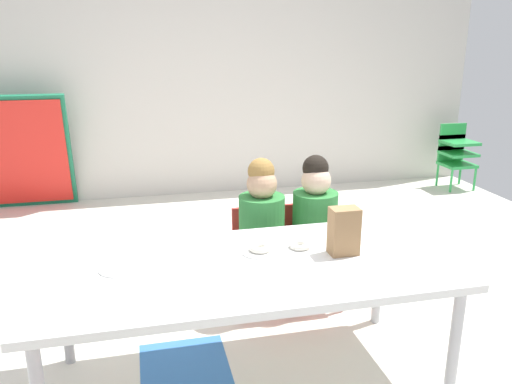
{
  "coord_description": "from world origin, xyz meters",
  "views": [
    {
      "loc": [
        -0.61,
        -2.68,
        1.56
      ],
      "look_at": [
        -0.07,
        -0.41,
        0.86
      ],
      "focal_mm": 36.09,
      "sensor_mm": 36.0,
      "label": 1
    }
  ],
  "objects_px": {
    "seated_child_near_camera": "(261,222)",
    "seated_child_middle_seat": "(314,218)",
    "craft_table": "(246,274)",
    "donut_powdered_loose": "(300,245)",
    "donut_powdered_on_plate": "(260,247)",
    "kid_chair_green_stack": "(456,151)",
    "paper_bag_brown": "(344,231)",
    "folded_activity_table": "(20,153)",
    "paper_plate_near_edge": "(260,251)",
    "paper_plate_center_table": "(120,268)"
  },
  "relations": [
    {
      "from": "seated_child_near_camera",
      "to": "paper_plate_center_table",
      "type": "distance_m",
      "value": 0.96
    },
    {
      "from": "paper_plate_near_edge",
      "to": "paper_plate_center_table",
      "type": "xyz_separation_m",
      "value": [
        -0.63,
        -0.04,
        0.0
      ]
    },
    {
      "from": "seated_child_middle_seat",
      "to": "donut_powdered_on_plate",
      "type": "relative_size",
      "value": 8.77
    },
    {
      "from": "seated_child_middle_seat",
      "to": "donut_powdered_loose",
      "type": "bearing_deg",
      "value": -116.4
    },
    {
      "from": "donut_powdered_on_plate",
      "to": "donut_powdered_loose",
      "type": "relative_size",
      "value": 1.01
    },
    {
      "from": "craft_table",
      "to": "paper_plate_near_edge",
      "type": "relative_size",
      "value": 10.09
    },
    {
      "from": "paper_plate_near_edge",
      "to": "donut_powdered_loose",
      "type": "distance_m",
      "value": 0.19
    },
    {
      "from": "craft_table",
      "to": "seated_child_middle_seat",
      "type": "xyz_separation_m",
      "value": [
        0.55,
        0.65,
        -0.01
      ]
    },
    {
      "from": "seated_child_near_camera",
      "to": "donut_powdered_loose",
      "type": "bearing_deg",
      "value": -83.85
    },
    {
      "from": "seated_child_near_camera",
      "to": "seated_child_middle_seat",
      "type": "distance_m",
      "value": 0.32
    },
    {
      "from": "folded_activity_table",
      "to": "paper_plate_center_table",
      "type": "distance_m",
      "value": 3.07
    },
    {
      "from": "seated_child_middle_seat",
      "to": "paper_plate_near_edge",
      "type": "relative_size",
      "value": 5.1
    },
    {
      "from": "folded_activity_table",
      "to": "paper_plate_near_edge",
      "type": "bearing_deg",
      "value": -61.28
    },
    {
      "from": "paper_plate_center_table",
      "to": "donut_powdered_on_plate",
      "type": "bearing_deg",
      "value": 3.74
    },
    {
      "from": "folded_activity_table",
      "to": "paper_plate_center_table",
      "type": "height_order",
      "value": "folded_activity_table"
    },
    {
      "from": "paper_bag_brown",
      "to": "paper_plate_center_table",
      "type": "distance_m",
      "value": 1.0
    },
    {
      "from": "folded_activity_table",
      "to": "donut_powdered_on_plate",
      "type": "distance_m",
      "value": 3.28
    },
    {
      "from": "seated_child_middle_seat",
      "to": "kid_chair_green_stack",
      "type": "xyz_separation_m",
      "value": [
        2.34,
        2.07,
        -0.16
      ]
    },
    {
      "from": "craft_table",
      "to": "donut_powdered_on_plate",
      "type": "xyz_separation_m",
      "value": [
        0.09,
        0.11,
        0.07
      ]
    },
    {
      "from": "donut_powdered_loose",
      "to": "seated_child_middle_seat",
      "type": "bearing_deg",
      "value": 63.6
    },
    {
      "from": "folded_activity_table",
      "to": "paper_bag_brown",
      "type": "relative_size",
      "value": 4.94
    },
    {
      "from": "seated_child_near_camera",
      "to": "paper_bag_brown",
      "type": "relative_size",
      "value": 4.17
    },
    {
      "from": "seated_child_near_camera",
      "to": "seated_child_middle_seat",
      "type": "xyz_separation_m",
      "value": [
        0.32,
        0.0,
        0.0
      ]
    },
    {
      "from": "paper_plate_center_table",
      "to": "craft_table",
      "type": "bearing_deg",
      "value": -7.6
    },
    {
      "from": "kid_chair_green_stack",
      "to": "paper_plate_center_table",
      "type": "xyz_separation_m",
      "value": [
        -3.42,
        -2.65,
        0.22
      ]
    },
    {
      "from": "donut_powdered_on_plate",
      "to": "paper_plate_center_table",
      "type": "bearing_deg",
      "value": -176.26
    },
    {
      "from": "seated_child_near_camera",
      "to": "seated_child_middle_seat",
      "type": "bearing_deg",
      "value": 0.0
    },
    {
      "from": "kid_chair_green_stack",
      "to": "donut_powdered_on_plate",
      "type": "distance_m",
      "value": 3.83
    },
    {
      "from": "kid_chair_green_stack",
      "to": "folded_activity_table",
      "type": "xyz_separation_m",
      "value": [
        -4.37,
        0.27,
        0.14
      ]
    },
    {
      "from": "paper_bag_brown",
      "to": "donut_powdered_loose",
      "type": "bearing_deg",
      "value": 147.43
    },
    {
      "from": "kid_chair_green_stack",
      "to": "paper_bag_brown",
      "type": "xyz_separation_m",
      "value": [
        -2.43,
        -2.71,
        0.32
      ]
    },
    {
      "from": "craft_table",
      "to": "kid_chair_green_stack",
      "type": "relative_size",
      "value": 2.67
    },
    {
      "from": "donut_powdered_loose",
      "to": "donut_powdered_on_plate",
      "type": "bearing_deg",
      "value": -177.56
    },
    {
      "from": "seated_child_near_camera",
      "to": "donut_powdered_loose",
      "type": "height_order",
      "value": "seated_child_near_camera"
    },
    {
      "from": "seated_child_near_camera",
      "to": "paper_plate_near_edge",
      "type": "distance_m",
      "value": 0.55
    },
    {
      "from": "craft_table",
      "to": "donut_powdered_loose",
      "type": "height_order",
      "value": "donut_powdered_loose"
    },
    {
      "from": "folded_activity_table",
      "to": "paper_plate_center_table",
      "type": "bearing_deg",
      "value": -72.0
    },
    {
      "from": "craft_table",
      "to": "seated_child_middle_seat",
      "type": "bearing_deg",
      "value": 49.91
    },
    {
      "from": "seated_child_middle_seat",
      "to": "paper_plate_center_table",
      "type": "bearing_deg",
      "value": -152.04
    },
    {
      "from": "seated_child_middle_seat",
      "to": "donut_powdered_loose",
      "type": "relative_size",
      "value": 8.83
    },
    {
      "from": "craft_table",
      "to": "seated_child_near_camera",
      "type": "height_order",
      "value": "seated_child_near_camera"
    },
    {
      "from": "paper_plate_near_edge",
      "to": "seated_child_middle_seat",
      "type": "bearing_deg",
      "value": 49.58
    },
    {
      "from": "paper_plate_near_edge",
      "to": "paper_plate_center_table",
      "type": "height_order",
      "value": "same"
    },
    {
      "from": "donut_powdered_loose",
      "to": "paper_bag_brown",
      "type": "bearing_deg",
      "value": -32.57
    },
    {
      "from": "seated_child_middle_seat",
      "to": "paper_bag_brown",
      "type": "height_order",
      "value": "seated_child_middle_seat"
    },
    {
      "from": "seated_child_near_camera",
      "to": "kid_chair_green_stack",
      "type": "xyz_separation_m",
      "value": [
        2.66,
        2.07,
        -0.16
      ]
    },
    {
      "from": "seated_child_near_camera",
      "to": "paper_plate_near_edge",
      "type": "relative_size",
      "value": 5.1
    },
    {
      "from": "folded_activity_table",
      "to": "paper_plate_near_edge",
      "type": "distance_m",
      "value": 3.28
    },
    {
      "from": "craft_table",
      "to": "paper_bag_brown",
      "type": "distance_m",
      "value": 0.48
    },
    {
      "from": "seated_child_middle_seat",
      "to": "donut_powdered_on_plate",
      "type": "bearing_deg",
      "value": -130.42
    }
  ]
}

